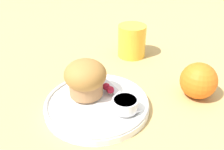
{
  "coord_description": "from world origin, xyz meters",
  "views": [
    {
      "loc": [
        0.32,
        -0.23,
        0.32
      ],
      "look_at": [
        -0.03,
        0.03,
        0.06
      ],
      "focal_mm": 40.0,
      "sensor_mm": 36.0,
      "label": 1
    }
  ],
  "objects": [
    {
      "name": "cream_ramekin",
      "position": [
        0.04,
        0.01,
        0.03
      ],
      "size": [
        0.05,
        0.05,
        0.02
      ],
      "color": "silver",
      "rests_on": "plate"
    },
    {
      "name": "ground_plane",
      "position": [
        0.0,
        0.0,
        0.0
      ],
      "size": [
        3.0,
        3.0,
        0.0
      ],
      "primitive_type": "plane",
      "color": "tan"
    },
    {
      "name": "juice_glass",
      "position": [
        -0.16,
        0.19,
        0.04
      ],
      "size": [
        0.08,
        0.08,
        0.09
      ],
      "color": "gold",
      "rests_on": "ground_plane"
    },
    {
      "name": "butter_knife",
      "position": [
        -0.02,
        0.03,
        0.02
      ],
      "size": [
        0.16,
        0.03,
        0.0
      ],
      "rotation": [
        0.0,
        0.0,
        -0.1
      ],
      "color": "silver",
      "rests_on": "plate"
    },
    {
      "name": "muffin",
      "position": [
        -0.05,
        -0.02,
        0.06
      ],
      "size": [
        0.08,
        0.08,
        0.07
      ],
      "color": "#9E7047",
      "rests_on": "plate"
    },
    {
      "name": "berry_pair",
      "position": [
        -0.03,
        0.02,
        0.03
      ],
      "size": [
        0.03,
        0.02,
        0.02
      ],
      "color": "maroon",
      "rests_on": "plate"
    },
    {
      "name": "plate",
      "position": [
        -0.01,
        -0.02,
        0.01
      ],
      "size": [
        0.21,
        0.21,
        0.02
      ],
      "color": "white",
      "rests_on": "ground_plane"
    },
    {
      "name": "orange_fruit",
      "position": [
        0.08,
        0.17,
        0.04
      ],
      "size": [
        0.08,
        0.08,
        0.08
      ],
      "color": "orange",
      "rests_on": "ground_plane"
    }
  ]
}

